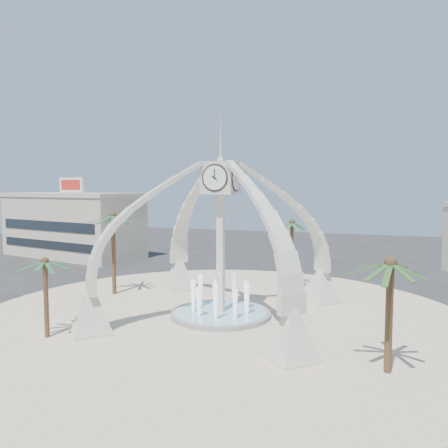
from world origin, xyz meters
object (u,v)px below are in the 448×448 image
(palm_north, at_px, (292,224))
(palm_west, at_px, (113,217))
(palm_east, at_px, (391,264))
(palm_south, at_px, (45,262))
(fountain, at_px, (221,313))
(clock_tower, at_px, (221,236))

(palm_north, bearing_deg, palm_west, -150.96)
(palm_east, distance_m, palm_west, 26.88)
(palm_north, distance_m, palm_south, 24.53)
(palm_west, bearing_deg, palm_east, -22.89)
(fountain, distance_m, palm_south, 13.81)
(clock_tower, relative_size, palm_east, 2.55)
(palm_west, height_order, palm_north, palm_west)
(clock_tower, height_order, palm_east, clock_tower)
(fountain, height_order, palm_north, palm_north)
(clock_tower, distance_m, palm_south, 12.95)
(clock_tower, distance_m, palm_west, 12.82)
(fountain, relative_size, palm_south, 1.33)
(fountain, distance_m, palm_west, 14.70)
(palm_east, relative_size, palm_west, 0.83)
(clock_tower, height_order, palm_south, clock_tower)
(palm_east, height_order, palm_north, palm_north)
(fountain, relative_size, palm_west, 0.94)
(fountain, height_order, palm_south, palm_south)
(palm_north, bearing_deg, palm_south, -121.56)
(palm_west, bearing_deg, clock_tower, -15.81)
(clock_tower, bearing_deg, fountain, 90.00)
(palm_south, bearing_deg, palm_west, 102.91)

